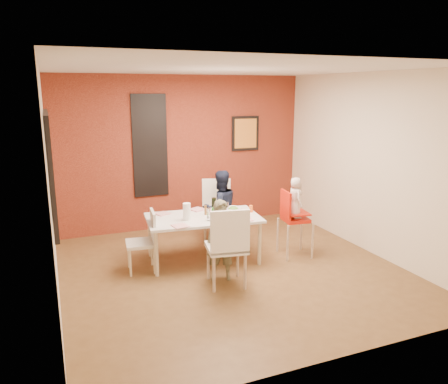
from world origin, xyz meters
name	(u,v)px	position (x,y,z in m)	size (l,w,h in m)	color
ground	(232,270)	(0.00, 0.00, 0.00)	(4.50, 4.50, 0.00)	brown
ceiling	(233,69)	(0.00, 0.00, 2.70)	(4.50, 4.50, 0.02)	silver
wall_back	(183,153)	(0.00, 2.25, 1.35)	(4.50, 0.02, 2.70)	#F2E6C8
wall_front	(336,221)	(0.00, -2.25, 1.35)	(4.50, 0.02, 2.70)	#F2E6C8
wall_left	(50,189)	(-2.25, 0.00, 1.35)	(0.02, 4.50, 2.70)	#F2E6C8
wall_right	(370,164)	(2.25, 0.00, 1.35)	(0.02, 4.50, 2.70)	#F2E6C8
brick_accent_wall	(183,153)	(0.00, 2.23, 1.35)	(4.50, 0.02, 2.70)	maroon
picture_window_frame	(51,168)	(-2.22, 0.20, 1.55)	(0.05, 1.70, 1.30)	black
picture_window_pane	(52,168)	(-2.21, 0.20, 1.55)	(0.02, 1.55, 1.15)	black
glassblock_strip	(150,146)	(-0.60, 2.21, 1.50)	(0.55, 0.03, 1.70)	silver
glassblock_surround	(150,146)	(-0.60, 2.21, 1.50)	(0.60, 0.03, 1.76)	black
art_print_frame	(245,133)	(1.20, 2.21, 1.65)	(0.54, 0.03, 0.64)	black
art_print_canvas	(246,133)	(1.20, 2.19, 1.65)	(0.44, 0.01, 0.54)	gold
dining_table	(203,221)	(-0.25, 0.49, 0.61)	(1.69, 1.06, 0.67)	silver
chair_near	(228,243)	(-0.26, -0.47, 0.58)	(0.56, 0.56, 1.04)	white
chair_far	(217,207)	(0.26, 1.26, 0.57)	(0.60, 0.60, 1.01)	silver
chair_left	(146,238)	(-1.09, 0.44, 0.47)	(0.43, 0.43, 0.84)	beige
high_chair	(293,217)	(1.05, 0.17, 0.61)	(0.47, 0.47, 1.01)	red
child_near	(222,240)	(-0.24, -0.21, 0.54)	(0.39, 0.26, 1.07)	brown
child_far	(220,208)	(0.23, 1.02, 0.61)	(0.59, 0.46, 1.22)	black
toddler	(295,198)	(1.07, 0.17, 0.90)	(0.30, 0.19, 0.61)	beige
plate_near_left	(180,226)	(-0.68, 0.17, 0.67)	(0.20, 0.20, 0.01)	white
plate_far_mid	(197,209)	(-0.20, 0.87, 0.67)	(0.21, 0.21, 0.01)	white
plate_near_right	(243,219)	(0.23, 0.14, 0.67)	(0.24, 0.24, 0.01)	white
plate_far_left	(162,214)	(-0.76, 0.84, 0.67)	(0.19, 0.19, 0.01)	white
salad_bowl_a	(216,215)	(-0.08, 0.40, 0.69)	(0.20, 0.20, 0.05)	silver
salad_bowl_b	(233,209)	(0.27, 0.59, 0.70)	(0.24, 0.24, 0.06)	silver
wine_bottle	(214,206)	(-0.06, 0.55, 0.79)	(0.07, 0.07, 0.25)	black
wine_glass_a	(209,214)	(-0.23, 0.28, 0.76)	(0.06, 0.06, 0.18)	white
wine_glass_b	(226,209)	(0.08, 0.41, 0.77)	(0.07, 0.07, 0.20)	silver
paper_towel_roll	(187,212)	(-0.51, 0.42, 0.79)	(0.11, 0.11, 0.24)	white
condiment_red	(215,213)	(-0.09, 0.39, 0.74)	(0.03, 0.03, 0.14)	red
condiment_green	(213,212)	(-0.11, 0.46, 0.73)	(0.03, 0.03, 0.12)	#307627
condiment_brown	(206,210)	(-0.18, 0.56, 0.74)	(0.04, 0.04, 0.14)	brown
sippy_cup	(251,209)	(0.49, 0.45, 0.72)	(0.06, 0.06, 0.10)	orange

